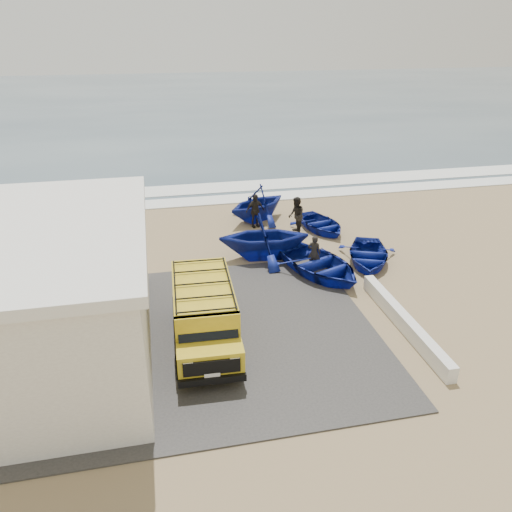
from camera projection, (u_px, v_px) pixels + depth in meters
ground at (244, 301)px, 18.86m from camera, size 160.00×160.00×0.00m
slab at (197, 336)px, 16.69m from camera, size 12.00×10.00×0.05m
ocean at (167, 101)px, 68.52m from camera, size 180.00×88.00×0.01m
surf_line at (206, 201)px, 29.49m from camera, size 180.00×1.60×0.06m
surf_wash at (201, 189)px, 31.71m from camera, size 180.00×2.20×0.04m
building at (7, 297)px, 14.75m from camera, size 8.40×9.40×4.30m
parapet at (404, 322)px, 17.03m from camera, size 0.35×6.00×0.55m
van at (204, 312)px, 15.96m from camera, size 2.13×4.94×2.09m
boat_near_left at (319, 264)px, 20.71m from camera, size 4.59×5.30×0.92m
boat_near_right at (368, 255)px, 21.72m from camera, size 3.74×4.31×0.75m
boat_mid_left at (264, 236)px, 21.92m from camera, size 4.28×3.79×2.09m
boat_mid_right at (321, 224)px, 25.19m from camera, size 3.10×3.82×0.70m
boat_far_left at (257, 203)px, 26.28m from camera, size 4.76×4.60×1.92m
fisherman_front at (314, 253)px, 21.00m from camera, size 0.67×0.60×1.53m
fisherman_middle at (296, 216)px, 24.56m from camera, size 0.80×0.98×1.88m
fisherman_back at (255, 211)px, 25.42m from camera, size 1.10×0.70×1.75m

